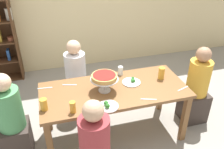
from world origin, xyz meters
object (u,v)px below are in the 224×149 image
at_px(diner_head_west, 13,123).
at_px(cutlery_spare_fork, 45,88).
at_px(salad_plate_far_diner, 132,82).
at_px(beer_glass_amber_short, 44,104).
at_px(salad_plate_near_diner, 108,106).
at_px(diner_head_east, 196,91).
at_px(cutlery_fork_near, 183,88).
at_px(beer_glass_amber_tall, 161,73).
at_px(beer_glass_amber_spare, 73,107).
at_px(cutlery_knife_near, 98,78).
at_px(water_glass_clear_near, 120,71).
at_px(cutlery_fork_far, 70,85).
at_px(deep_dish_pizza_stand, 104,78).
at_px(cutlery_knife_far, 149,99).
at_px(diner_far_left, 76,82).
at_px(dining_table, 114,95).

height_order(diner_head_west, cutlery_spare_fork, diner_head_west).
relative_size(salad_plate_far_diner, beer_glass_amber_short, 1.74).
bearing_deg(salad_plate_near_diner, diner_head_east, 13.27).
distance_m(beer_glass_amber_short, cutlery_fork_near, 1.66).
xyz_separation_m(beer_glass_amber_tall, beer_glass_amber_spare, (-1.21, -0.37, -0.01)).
relative_size(beer_glass_amber_short, cutlery_knife_near, 0.75).
bearing_deg(water_glass_clear_near, diner_head_east, -17.32).
bearing_deg(beer_glass_amber_tall, cutlery_fork_near, -62.33).
xyz_separation_m(cutlery_fork_far, cutlery_spare_fork, (-0.30, 0.01, 0.00)).
xyz_separation_m(deep_dish_pizza_stand, beer_glass_amber_spare, (-0.42, -0.30, -0.12)).
distance_m(salad_plate_near_diner, water_glass_clear_near, 0.73).
xyz_separation_m(diner_head_east, cutlery_knife_near, (-1.34, 0.30, 0.25)).
distance_m(deep_dish_pizza_stand, beer_glass_amber_tall, 0.80).
distance_m(salad_plate_near_diner, beer_glass_amber_spare, 0.38).
distance_m(cutlery_knife_near, cutlery_knife_far, 0.77).
relative_size(diner_far_left, diner_head_west, 1.00).
relative_size(dining_table, deep_dish_pizza_stand, 5.36).
bearing_deg(cutlery_fork_far, beer_glass_amber_tall, -172.72).
distance_m(deep_dish_pizza_stand, salad_plate_far_diner, 0.42).
bearing_deg(diner_head_west, cutlery_spare_fork, 32.36).
xyz_separation_m(diner_far_left, cutlery_knife_far, (0.70, -1.01, 0.25)).
height_order(beer_glass_amber_spare, cutlery_spare_fork, beer_glass_amber_spare).
xyz_separation_m(diner_far_left, cutlery_fork_near, (1.20, -0.92, 0.25)).
height_order(beer_glass_amber_tall, cutlery_fork_far, beer_glass_amber_tall).
bearing_deg(cutlery_fork_far, diner_head_east, -172.42).
bearing_deg(deep_dish_pizza_stand, salad_plate_far_diner, 11.81).
xyz_separation_m(dining_table, beer_glass_amber_short, (-0.84, -0.17, 0.16)).
height_order(salad_plate_near_diner, cutlery_fork_far, salad_plate_near_diner).
relative_size(diner_head_west, beer_glass_amber_spare, 8.77).
distance_m(diner_head_west, beer_glass_amber_spare, 0.81).
bearing_deg(cutlery_knife_near, deep_dish_pizza_stand, 110.96).
bearing_deg(cutlery_spare_fork, deep_dish_pizza_stand, 165.76).
bearing_deg(cutlery_spare_fork, water_glass_clear_near, -170.50).
bearing_deg(cutlery_fork_far, beer_glass_amber_spare, 102.42).
bearing_deg(dining_table, salad_plate_far_diner, 16.93).
bearing_deg(salad_plate_near_diner, beer_glass_amber_spare, 176.87).
bearing_deg(cutlery_knife_far, beer_glass_amber_short, -167.75).
bearing_deg(salad_plate_far_diner, diner_head_east, -4.73).
bearing_deg(salad_plate_far_diner, beer_glass_amber_spare, -154.68).
bearing_deg(water_glass_clear_near, cutlery_knife_near, -176.82).
bearing_deg(salad_plate_far_diner, cutlery_fork_near, -28.56).
distance_m(diner_far_left, cutlery_knife_near, 0.52).
bearing_deg(diner_far_left, cutlery_spare_fork, -45.08).
bearing_deg(diner_head_east, cutlery_spare_fork, -7.16).
xyz_separation_m(diner_head_east, beer_glass_amber_spare, (-1.75, -0.30, 0.31)).
relative_size(beer_glass_amber_spare, cutlery_fork_far, 0.73).
distance_m(dining_table, water_glass_clear_near, 0.40).
distance_m(cutlery_fork_far, cutlery_knife_far, 1.01).
relative_size(diner_head_west, cutlery_knife_far, 6.39).
distance_m(deep_dish_pizza_stand, salad_plate_near_diner, 0.36).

